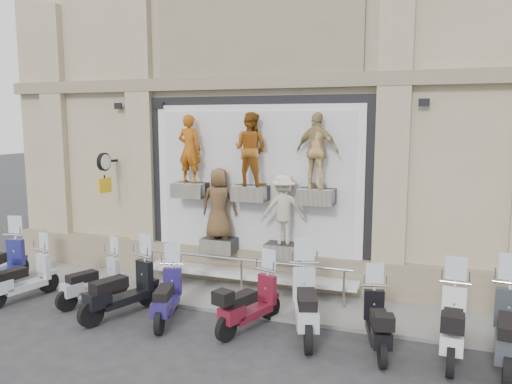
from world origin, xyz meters
TOP-DOWN VIEW (x-y plane):
  - ground at (0.00, 0.00)m, footprint 90.00×90.00m
  - sidewalk at (0.00, 2.10)m, footprint 16.00×2.20m
  - building at (0.00, 7.00)m, footprint 14.00×8.60m
  - shop_vitrine at (0.07, 2.75)m, footprint 5.60×0.87m
  - guard_rail at (0.00, 2.00)m, footprint 5.06×0.10m
  - clock_sign_bracket at (-3.90, 2.47)m, footprint 0.10×0.80m
  - scooter_b at (-4.54, 0.23)m, footprint 0.90×1.84m
  - scooter_c at (-2.95, 0.62)m, footprint 1.10×1.78m
  - scooter_d at (-1.93, 0.21)m, footprint 1.19×2.05m
  - scooter_e at (-0.93, 0.30)m, footprint 1.01×1.85m
  - scooter_f at (0.77, 0.46)m, footprint 1.10×1.88m
  - scooter_g at (1.83, 0.60)m, footprint 1.22×2.17m
  - scooter_h at (3.17, 0.40)m, footprint 0.90×1.80m
  - scooter_i at (4.38, 0.57)m, footprint 0.67×1.98m
  - scooter_j at (5.21, 0.48)m, footprint 0.85×2.19m

SIDE VIEW (x-z plane):
  - ground at x=0.00m, z-range 0.00..0.00m
  - sidewalk at x=0.00m, z-range 0.00..0.08m
  - guard_rail at x=0.00m, z-range 0.00..0.93m
  - scooter_c at x=-2.95m, z-range 0.00..1.40m
  - scooter_h at x=3.17m, z-range 0.00..1.40m
  - scooter_b at x=-4.54m, z-range 0.00..1.44m
  - scooter_e at x=-0.93m, z-range 0.00..1.44m
  - scooter_f at x=0.77m, z-range 0.00..1.47m
  - scooter_i at x=4.38m, z-range 0.00..1.59m
  - scooter_d at x=-1.93m, z-range 0.00..1.60m
  - scooter_g at x=1.83m, z-range 0.00..1.70m
  - scooter_j at x=5.21m, z-range 0.00..1.73m
  - shop_vitrine at x=0.07m, z-range 0.24..4.54m
  - clock_sign_bracket at x=-3.90m, z-range 2.29..3.31m
  - building at x=0.00m, z-range 0.00..12.00m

